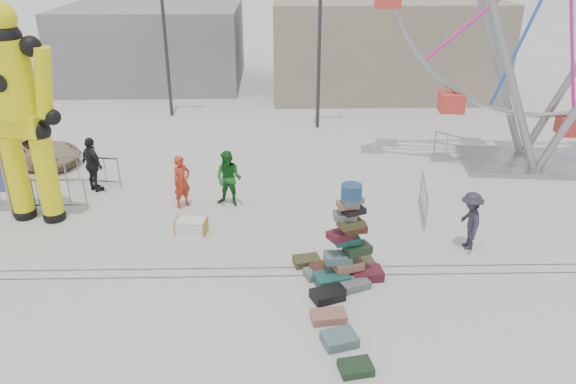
{
  "coord_description": "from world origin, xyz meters",
  "views": [
    {
      "loc": [
        1.09,
        -11.68,
        8.0
      ],
      "look_at": [
        1.4,
        2.12,
        1.7
      ],
      "focal_mm": 35.0,
      "sensor_mm": 36.0,
      "label": 1
    }
  ],
  "objects_px": {
    "barricade_dummy_a": "(0,196)",
    "barricade_wheel_back": "(458,150)",
    "lamp_post_right": "(322,27)",
    "barricade_wheel_front": "(423,199)",
    "crash_test_dummy": "(18,109)",
    "barricade_dummy_b": "(54,194)",
    "barricade_dummy_c": "(92,171)",
    "steamer_trunk": "(191,226)",
    "pedestrian_black": "(93,165)",
    "parked_suv": "(27,151)",
    "pedestrian_grey": "(470,221)",
    "pedestrian_green": "(229,179)",
    "lamp_post_left": "(166,21)",
    "suitcase_tower": "(347,252)",
    "pedestrian_red": "(182,182)"
  },
  "relations": [
    {
      "from": "steamer_trunk",
      "to": "parked_suv",
      "type": "height_order",
      "value": "parked_suv"
    },
    {
      "from": "barricade_dummy_a",
      "to": "pedestrian_red",
      "type": "bearing_deg",
      "value": -6.04
    },
    {
      "from": "barricade_wheel_back",
      "to": "pedestrian_red",
      "type": "distance_m",
      "value": 10.63
    },
    {
      "from": "pedestrian_black",
      "to": "parked_suv",
      "type": "distance_m",
      "value": 4.08
    },
    {
      "from": "suitcase_tower",
      "to": "barricade_dummy_a",
      "type": "distance_m",
      "value": 11.23
    },
    {
      "from": "suitcase_tower",
      "to": "lamp_post_left",
      "type": "bearing_deg",
      "value": 100.51
    },
    {
      "from": "lamp_post_right",
      "to": "crash_test_dummy",
      "type": "xyz_separation_m",
      "value": [
        -9.36,
        -8.96,
        -0.97
      ]
    },
    {
      "from": "parked_suv",
      "to": "barricade_dummy_c",
      "type": "bearing_deg",
      "value": -109.81
    },
    {
      "from": "lamp_post_left",
      "to": "steamer_trunk",
      "type": "height_order",
      "value": "lamp_post_left"
    },
    {
      "from": "pedestrian_green",
      "to": "pedestrian_black",
      "type": "height_order",
      "value": "pedestrian_black"
    },
    {
      "from": "barricade_dummy_a",
      "to": "barricade_dummy_b",
      "type": "distance_m",
      "value": 1.65
    },
    {
      "from": "steamer_trunk",
      "to": "pedestrian_green",
      "type": "relative_size",
      "value": 0.49
    },
    {
      "from": "barricade_dummy_c",
      "to": "steamer_trunk",
      "type": "bearing_deg",
      "value": -32.98
    },
    {
      "from": "crash_test_dummy",
      "to": "pedestrian_grey",
      "type": "distance_m",
      "value": 13.14
    },
    {
      "from": "barricade_dummy_b",
      "to": "pedestrian_green",
      "type": "xyz_separation_m",
      "value": [
        5.54,
        0.27,
        0.37
      ]
    },
    {
      "from": "pedestrian_green",
      "to": "parked_suv",
      "type": "distance_m",
      "value": 8.75
    },
    {
      "from": "pedestrian_green",
      "to": "pedestrian_grey",
      "type": "relative_size",
      "value": 1.09
    },
    {
      "from": "parked_suv",
      "to": "barricade_wheel_front",
      "type": "bearing_deg",
      "value": -94.42
    },
    {
      "from": "lamp_post_right",
      "to": "barricade_wheel_front",
      "type": "height_order",
      "value": "lamp_post_right"
    },
    {
      "from": "lamp_post_right",
      "to": "pedestrian_black",
      "type": "distance_m",
      "value": 11.29
    },
    {
      "from": "crash_test_dummy",
      "to": "barricade_dummy_b",
      "type": "distance_m",
      "value": 3.03
    },
    {
      "from": "steamer_trunk",
      "to": "pedestrian_green",
      "type": "height_order",
      "value": "pedestrian_green"
    },
    {
      "from": "crash_test_dummy",
      "to": "barricade_dummy_b",
      "type": "relative_size",
      "value": 3.33
    },
    {
      "from": "suitcase_tower",
      "to": "pedestrian_green",
      "type": "xyz_separation_m",
      "value": [
        -3.3,
        4.34,
        0.19
      ]
    },
    {
      "from": "barricade_wheel_back",
      "to": "parked_suv",
      "type": "bearing_deg",
      "value": -136.76
    },
    {
      "from": "barricade_dummy_a",
      "to": "barricade_wheel_back",
      "type": "xyz_separation_m",
      "value": [
        15.7,
        3.84,
        0.0
      ]
    },
    {
      "from": "barricade_dummy_c",
      "to": "suitcase_tower",
      "type": "bearing_deg",
      "value": -26.91
    },
    {
      "from": "barricade_wheel_front",
      "to": "barricade_dummy_c",
      "type": "bearing_deg",
      "value": 86.1
    },
    {
      "from": "lamp_post_right",
      "to": "pedestrian_red",
      "type": "relative_size",
      "value": 4.62
    },
    {
      "from": "lamp_post_left",
      "to": "suitcase_tower",
      "type": "height_order",
      "value": "lamp_post_left"
    },
    {
      "from": "pedestrian_black",
      "to": "parked_suv",
      "type": "height_order",
      "value": "pedestrian_black"
    },
    {
      "from": "lamp_post_left",
      "to": "steamer_trunk",
      "type": "bearing_deg",
      "value": -78.36
    },
    {
      "from": "lamp_post_left",
      "to": "pedestrian_green",
      "type": "xyz_separation_m",
      "value": [
        3.47,
        -10.11,
        -3.56
      ]
    },
    {
      "from": "barricade_wheel_front",
      "to": "suitcase_tower",
      "type": "bearing_deg",
      "value": 150.19
    },
    {
      "from": "barricade_wheel_back",
      "to": "barricade_dummy_a",
      "type": "bearing_deg",
      "value": -122.34
    },
    {
      "from": "pedestrian_black",
      "to": "suitcase_tower",
      "type": "bearing_deg",
      "value": -171.88
    },
    {
      "from": "crash_test_dummy",
      "to": "barricade_dummy_c",
      "type": "height_order",
      "value": "crash_test_dummy"
    },
    {
      "from": "suitcase_tower",
      "to": "barricade_dummy_a",
      "type": "relative_size",
      "value": 1.3
    },
    {
      "from": "barricade_wheel_front",
      "to": "parked_suv",
      "type": "distance_m",
      "value": 14.76
    },
    {
      "from": "barricade_wheel_back",
      "to": "pedestrian_black",
      "type": "relative_size",
      "value": 1.04
    },
    {
      "from": "lamp_post_left",
      "to": "pedestrian_black",
      "type": "height_order",
      "value": "lamp_post_left"
    },
    {
      "from": "lamp_post_left",
      "to": "suitcase_tower",
      "type": "relative_size",
      "value": 3.07
    },
    {
      "from": "pedestrian_grey",
      "to": "parked_suv",
      "type": "height_order",
      "value": "pedestrian_grey"
    },
    {
      "from": "pedestrian_grey",
      "to": "parked_suv",
      "type": "xyz_separation_m",
      "value": [
        -14.8,
        6.6,
        -0.28
      ]
    },
    {
      "from": "barricade_wheel_back",
      "to": "lamp_post_right",
      "type": "bearing_deg",
      "value": -179.0
    },
    {
      "from": "crash_test_dummy",
      "to": "lamp_post_right",
      "type": "bearing_deg",
      "value": 54.6
    },
    {
      "from": "lamp_post_right",
      "to": "pedestrian_grey",
      "type": "bearing_deg",
      "value": -73.15
    },
    {
      "from": "barricade_wheel_front",
      "to": "lamp_post_left",
      "type": "bearing_deg",
      "value": 50.28
    },
    {
      "from": "barricade_dummy_a",
      "to": "pedestrian_green",
      "type": "xyz_separation_m",
      "value": [
        7.19,
        0.36,
        0.37
      ]
    },
    {
      "from": "steamer_trunk",
      "to": "barricade_dummy_a",
      "type": "height_order",
      "value": "barricade_dummy_a"
    }
  ]
}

